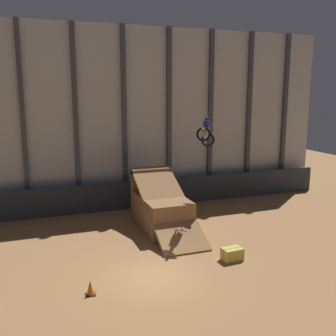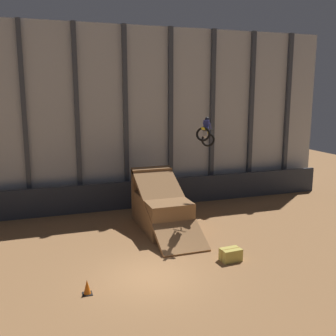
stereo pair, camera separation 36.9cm
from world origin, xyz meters
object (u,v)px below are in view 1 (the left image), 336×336
Objects in this scene: rider_bike_solo at (206,133)px; traffic_cone_near_ramp at (90,288)px; hay_bale_trackside at (232,254)px; dirt_ramp at (161,208)px.

rider_bike_solo is 3.06× the size of traffic_cone_near_ramp.
traffic_cone_near_ramp reaches higher than hay_bale_trackside.
rider_bike_solo reaches higher than traffic_cone_near_ramp.
hay_bale_trackside is (1.56, -5.31, -0.79)m from dirt_ramp.
dirt_ramp is 10.49× the size of traffic_cone_near_ramp.
traffic_cone_near_ramp is 6.51m from hay_bale_trackside.
hay_bale_trackside is at bearing -73.66° from dirt_ramp.
dirt_ramp is at bearing 51.77° from traffic_cone_near_ramp.
traffic_cone_near_ramp is (-6.89, -4.75, -5.06)m from rider_bike_solo.
rider_bike_solo reaches higher than hay_bale_trackside.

